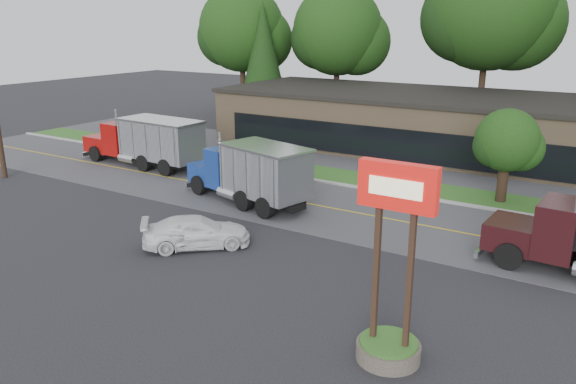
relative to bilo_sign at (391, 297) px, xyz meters
The scene contains 16 objects.
ground 10.98m from the bilo_sign, 166.61° to the left, with size 140.00×140.00×0.00m, color #2F2F34.
road 15.70m from the bilo_sign, 132.40° to the left, with size 60.00×8.00×0.02m, color #5A5A5F.
center_line 15.70m from the bilo_sign, 132.40° to the left, with size 60.00×0.12×0.01m, color gold.
curb 19.00m from the bilo_sign, 123.77° to the left, with size 60.00×0.30×0.12m, color #9E9E99.
grass_verge 20.51m from the bilo_sign, 120.96° to the left, with size 60.00×3.40×0.03m, color #245A1F.
far_parking 24.91m from the bilo_sign, 115.02° to the left, with size 60.00×7.00×0.02m, color #5A5A5F.
strip_mall 29.74m from the bilo_sign, 106.61° to the left, with size 32.00×12.00×4.00m, color #8B7355.
bilo_sign is the anchor object (origin of this frame).
tree_far_a 46.48m from the bilo_sign, 131.26° to the left, with size 9.25×8.71×13.20m.
tree_far_b 42.36m from the bilo_sign, 119.08° to the left, with size 9.16×8.62×13.07m.
tree_far_c 38.09m from the bilo_sign, 99.80° to the left, with size 11.32×10.66×16.15m.
evergreen_left 42.15m from the bilo_sign, 129.19° to the left, with size 5.06×5.06×11.49m.
tree_verge 17.59m from the bilo_sign, 91.45° to the left, with size 3.61×3.40×5.15m.
dump_truck_red 26.16m from the bilo_sign, 150.36° to the left, with size 10.08×3.06×3.36m.
dump_truck_blue 15.56m from the bilo_sign, 140.16° to the left, with size 8.35×4.40×3.36m.
rally_car 11.19m from the bilo_sign, 160.75° to the left, with size 1.90×4.67×1.36m, color white.
Camera 1 is at (15.60, -16.31, 9.52)m, focal length 35.00 mm.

